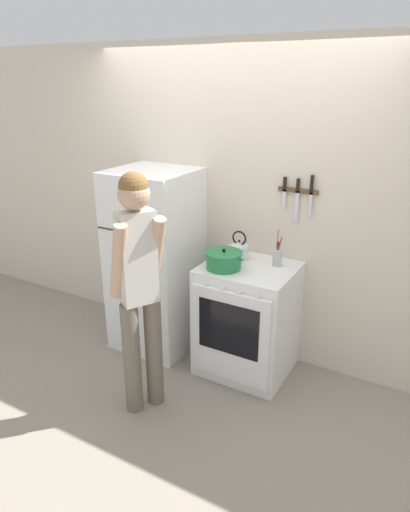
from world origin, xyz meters
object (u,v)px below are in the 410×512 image
Objects in this scene: refrigerator at (155,261)px; stove_range at (246,319)px; dutch_oven_pot at (224,260)px; tea_kettle at (239,250)px; utensil_jar at (277,256)px; person at (139,283)px.

refrigerator is 0.93m from stove_range.
stove_range is at bearing 31.36° from dutch_oven_pot.
tea_kettle is 0.32m from utensil_jar.
person is (0.42, -0.77, 0.20)m from refrigerator.
utensil_jar is at bearing 1.19° from tea_kettle.
utensil_jar is at bearing 37.08° from dutch_oven_pot.
utensil_jar is at bearing -4.54° from person.
dutch_oven_pot is 0.25m from tea_kettle.
dutch_oven_pot is at bearing -92.89° from tea_kettle.
refrigerator is 6.87× the size of tea_kettle.
utensil_jar is at bearing 41.58° from stove_range.
refrigerator is at bearing -169.53° from tea_kettle.
dutch_oven_pot is (-0.16, -0.10, 0.51)m from stove_range.
person is (-0.45, -0.76, 0.52)m from stove_range.
person reaches higher than utensil_jar.
tea_kettle is at bearing -178.81° from utensil_jar.
dutch_oven_pot is 1.39× the size of tea_kettle.
person reaches higher than tea_kettle.
refrigerator is 5.60× the size of utensil_jar.
utensil_jar is at bearing 7.66° from refrigerator.
stove_range is 0.56m from tea_kettle.
person is at bearing -124.38° from utensil_jar.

